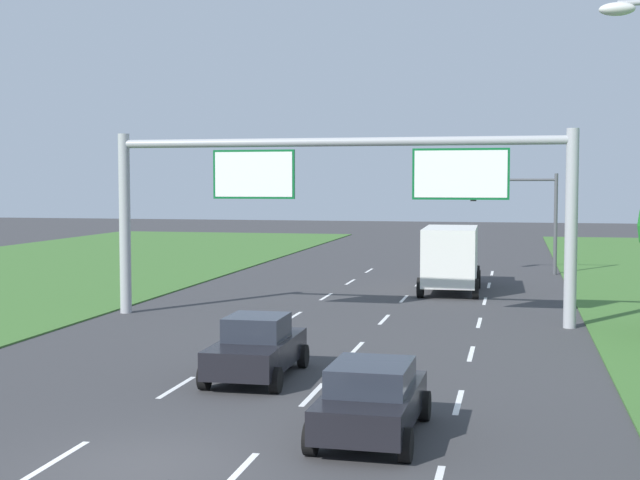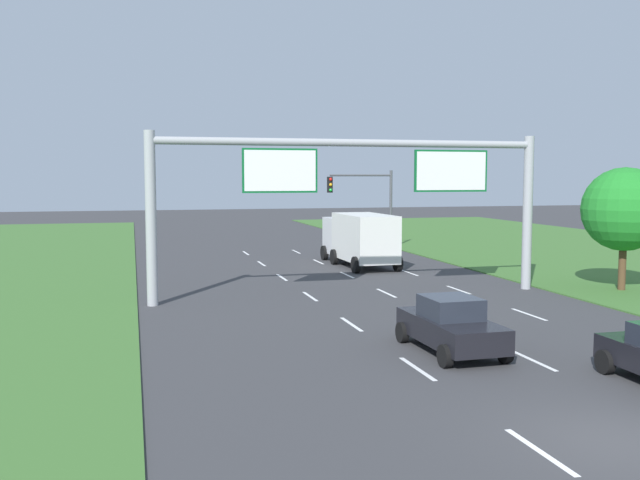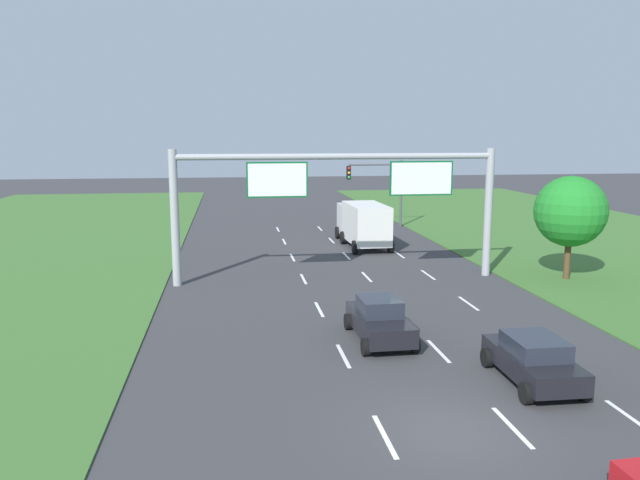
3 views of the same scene
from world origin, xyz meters
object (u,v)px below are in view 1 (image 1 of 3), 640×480
at_px(box_truck, 451,256).
at_px(sign_gantry, 342,189).
at_px(car_mid_lane, 257,348).
at_px(traffic_light_mast, 520,205).
at_px(car_lead_silver, 372,399).

bearing_deg(box_truck, sign_gantry, -109.67).
bearing_deg(car_mid_lane, traffic_light_mast, 75.67).
bearing_deg(car_mid_lane, box_truck, 78.76).
distance_m(car_lead_silver, sign_gantry, 15.69).
relative_size(car_mid_lane, sign_gantry, 0.24).
height_order(car_lead_silver, traffic_light_mast, traffic_light_mast).
bearing_deg(traffic_light_mast, car_mid_lane, -103.41).
bearing_deg(car_lead_silver, traffic_light_mast, 85.82).
bearing_deg(traffic_light_mast, box_truck, -110.35).
bearing_deg(sign_gantry, car_lead_silver, -76.70).
xyz_separation_m(car_mid_lane, traffic_light_mast, (6.82, 28.59, 3.07)).
bearing_deg(car_lead_silver, sign_gantry, 104.29).
relative_size(car_lead_silver, box_truck, 0.55).
height_order(car_mid_lane, box_truck, box_truck).
bearing_deg(car_lead_silver, car_mid_lane, 129.96).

